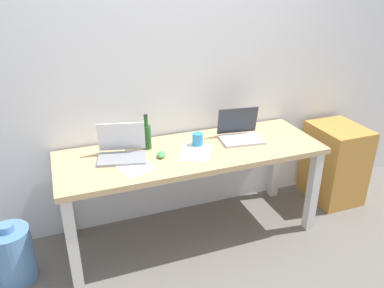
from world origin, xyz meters
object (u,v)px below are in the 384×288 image
at_px(computer_mouse, 161,154).
at_px(water_cooler_jug, 13,255).
at_px(laptop_left, 122,150).
at_px(filing_cabinet, 334,163).
at_px(desk, 192,162).
at_px(laptop_right, 240,133).
at_px(beer_bottle, 147,136).
at_px(coffee_mug, 198,139).

xyz_separation_m(computer_mouse, water_cooler_jug, (-1.06, -0.03, -0.55)).
xyz_separation_m(laptop_left, filing_cabinet, (1.89, -0.01, -0.44)).
bearing_deg(laptop_left, desk, -7.44).
bearing_deg(laptop_right, beer_bottle, 173.31).
height_order(coffee_mug, filing_cabinet, coffee_mug).
relative_size(laptop_left, computer_mouse, 3.73).
xyz_separation_m(laptop_left, beer_bottle, (0.20, 0.08, 0.04)).
distance_m(laptop_left, laptop_right, 0.92).
bearing_deg(laptop_right, laptop_left, -179.99).
bearing_deg(laptop_left, laptop_right, 0.01).
distance_m(laptop_right, computer_mouse, 0.67).
xyz_separation_m(laptop_left, coffee_mug, (0.57, 0.01, -0.01)).
distance_m(laptop_right, beer_bottle, 0.73).
relative_size(coffee_mug, filing_cabinet, 0.14).
xyz_separation_m(desk, laptop_right, (0.42, 0.07, 0.15)).
xyz_separation_m(computer_mouse, coffee_mug, (0.31, 0.09, 0.03)).
bearing_deg(beer_bottle, desk, -26.78).
bearing_deg(filing_cabinet, coffee_mug, 179.47).
bearing_deg(coffee_mug, laptop_right, -0.82).
distance_m(beer_bottle, filing_cabinet, 1.76).
relative_size(coffee_mug, water_cooler_jug, 0.22).
relative_size(laptop_left, filing_cabinet, 0.54).
bearing_deg(water_cooler_jug, filing_cabinet, 2.37).
relative_size(laptop_right, computer_mouse, 3.48).
distance_m(laptop_right, coffee_mug, 0.35).
bearing_deg(laptop_right, computer_mouse, -172.44).
bearing_deg(desk, water_cooler_jug, -177.65).
height_order(desk, coffee_mug, coffee_mug).
relative_size(desk, computer_mouse, 19.38).
height_order(laptop_left, laptop_right, laptop_left).
distance_m(computer_mouse, coffee_mug, 0.32).
bearing_deg(filing_cabinet, laptop_left, 179.78).
xyz_separation_m(laptop_right, beer_bottle, (-0.72, 0.08, 0.05)).
bearing_deg(computer_mouse, beer_bottle, 131.57).
bearing_deg(computer_mouse, filing_cabinet, 25.54).
bearing_deg(beer_bottle, computer_mouse, -71.15).
bearing_deg(filing_cabinet, computer_mouse, -177.17).
height_order(coffee_mug, water_cooler_jug, coffee_mug).
bearing_deg(laptop_right, coffee_mug, 179.18).
distance_m(desk, laptop_right, 0.45).
bearing_deg(water_cooler_jug, computer_mouse, 1.66).
bearing_deg(filing_cabinet, laptop_right, 179.57).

